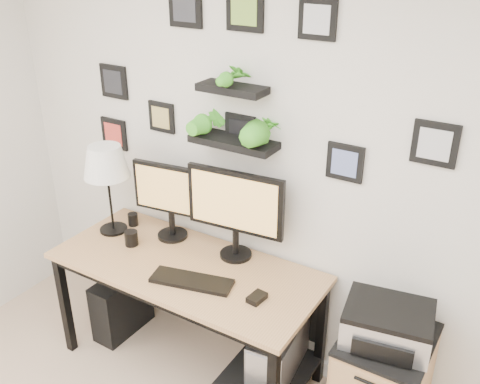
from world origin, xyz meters
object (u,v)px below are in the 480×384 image
Objects in this scene: table_lamp at (106,164)px; printer at (388,324)px; monitor_left at (170,196)px; pc_tower_black at (122,304)px; desk at (195,281)px; mug at (131,238)px; monitor_right at (235,208)px; pc_tower_grey at (278,361)px.

printer is at bearing -0.12° from table_lamp.
pc_tower_black is (-0.33, -0.18, -0.83)m from monitor_left.
mug is (-0.45, -0.03, 0.17)m from desk.
desk is 17.25× the size of mug.
monitor_left is 0.91m from pc_tower_black.
printer is at bearing -8.90° from monitor_right.
monitor_right is 1.42× the size of pc_tower_black.
monitor_left reaches higher than pc_tower_grey.
printer reaches higher than desk.
table_lamp is at bearing 161.48° from mug.
pc_tower_grey is at bearing -21.41° from monitor_right.
table_lamp is 1.14× the size of pc_tower_grey.
monitor_right is 1.02× the size of table_lamp.
monitor_left reaches higher than mug.
monitor_left is at bearing 53.06° from mug.
desk is 0.52m from monitor_right.
printer reaches higher than pc_tower_black.
printer is (1.81, -0.00, -0.45)m from table_lamp.
monitor_right is 0.86m from table_lamp.
printer is (1.76, 0.05, 0.56)m from pc_tower_black.
pc_tower_black is at bearing -46.66° from table_lamp.
monitor_right is 0.93m from pc_tower_grey.
desk is at bearing -177.98° from printer.
table_lamp reaches higher than pc_tower_grey.
desk is 2.75× the size of table_lamp.
pc_tower_black is 1.85m from printer.
pc_tower_black is at bearing 172.69° from mug.
monitor_right reaches higher than monitor_left.
pc_tower_grey is (0.55, 0.04, -0.38)m from desk.
pc_tower_black is at bearing -177.58° from pc_tower_grey.
pc_tower_grey is (0.38, -0.15, -0.83)m from monitor_right.
pc_tower_black is 0.82× the size of pc_tower_grey.
monitor_left is 1.18× the size of pc_tower_black.
monitor_left is 5.32× the size of mug.
pc_tower_black is at bearing -165.72° from monitor_right.
printer is at bearing -5.38° from monitor_left.
monitor_right is (0.16, 0.19, 0.45)m from desk.
table_lamp is at bearing -169.95° from monitor_right.
monitor_right is at bearing 19.89° from mug.
pc_tower_grey is at bearing 179.88° from printer.
pc_tower_grey is at bearing -0.12° from table_lamp.
pc_tower_black is (-0.62, -0.01, -0.42)m from desk.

